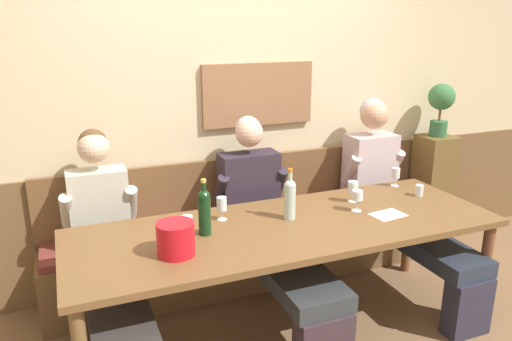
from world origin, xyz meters
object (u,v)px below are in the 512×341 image
at_px(person_right_seat, 108,252).
at_px(person_center_right_seat, 394,195).
at_px(ice_bucket, 176,239).
at_px(water_tumbler_left, 419,190).
at_px(potted_plant, 441,103).
at_px(wall_bench, 246,247).
at_px(dining_table, 288,235).
at_px(wine_glass_by_bottle, 222,205).
at_px(wine_bottle_green_tall, 290,198).
at_px(wine_glass_mid_right, 357,196).
at_px(wine_glass_mid_left, 353,188).
at_px(person_left_seat, 270,226).
at_px(wine_glass_near_bucket, 396,174).
at_px(wine_glass_center_rear, 187,224).
at_px(wine_bottle_clear_water, 204,211).

height_order(person_right_seat, person_center_right_seat, person_center_right_seat).
relative_size(ice_bucket, water_tumbler_left, 2.49).
bearing_deg(potted_plant, wall_bench, -178.87).
bearing_deg(dining_table, water_tumbler_left, 6.11).
relative_size(wall_bench, wine_glass_by_bottle, 19.78).
bearing_deg(potted_plant, dining_table, -157.18).
bearing_deg(wine_bottle_green_tall, wine_glass_mid_right, -5.99).
distance_m(person_right_seat, potted_plant, 2.90).
bearing_deg(dining_table, wine_glass_mid_left, 18.38).
relative_size(ice_bucket, wine_bottle_green_tall, 0.62).
bearing_deg(wine_glass_mid_left, person_left_seat, 168.04).
distance_m(wine_glass_mid_right, wine_glass_by_bottle, 0.87).
bearing_deg(wine_bottle_green_tall, water_tumbler_left, 1.74).
relative_size(wall_bench, person_right_seat, 2.22).
bearing_deg(wine_glass_near_bucket, person_center_right_seat, 30.43).
height_order(person_right_seat, wine_glass_mid_right, person_right_seat).
relative_size(wall_bench, water_tumbler_left, 36.31).
bearing_deg(wine_glass_near_bucket, wine_glass_center_rear, -168.16).
bearing_deg(person_left_seat, person_right_seat, -179.91).
xyz_separation_m(ice_bucket, wine_glass_mid_right, (1.22, 0.17, 0.01)).
distance_m(dining_table, person_center_right_seat, 1.12).
bearing_deg(wine_bottle_green_tall, person_center_right_seat, 15.34).
bearing_deg(person_left_seat, wine_glass_center_rear, -154.46).
distance_m(ice_bucket, wine_glass_mid_right, 1.24).
height_order(wine_bottle_clear_water, wine_glass_mid_right, wine_bottle_clear_water).
bearing_deg(wine_glass_mid_right, person_left_seat, 150.98).
xyz_separation_m(wine_glass_mid_right, water_tumbler_left, (0.56, 0.08, -0.06)).
bearing_deg(potted_plant, wine_glass_by_bottle, -166.21).
distance_m(wine_glass_by_bottle, wine_glass_near_bucket, 1.40).
xyz_separation_m(dining_table, person_right_seat, (-1.03, 0.31, -0.06)).
xyz_separation_m(person_left_seat, potted_plant, (1.74, 0.43, 0.65)).
relative_size(wine_glass_mid_right, wine_glass_mid_left, 0.96).
xyz_separation_m(ice_bucket, water_tumbler_left, (1.79, 0.25, -0.05)).
distance_m(dining_table, wine_glass_near_bucket, 1.12).
bearing_deg(person_center_right_seat, person_left_seat, -177.18).
xyz_separation_m(dining_table, person_center_right_seat, (1.06, 0.36, -0.01)).
bearing_deg(wine_glass_mid_left, wine_bottle_clear_water, -172.82).
relative_size(person_right_seat, water_tumbler_left, 16.34).
bearing_deg(wine_glass_mid_right, person_right_seat, 170.00).
distance_m(person_center_right_seat, wine_glass_center_rear, 1.72).
relative_size(person_right_seat, wine_glass_near_bucket, 9.43).
relative_size(wine_bottle_clear_water, wine_glass_near_bucket, 2.40).
bearing_deg(dining_table, wine_glass_by_bottle, 147.00).
bearing_deg(person_right_seat, water_tumbler_left, -5.22).
bearing_deg(wine_glass_by_bottle, ice_bucket, -136.00).
height_order(person_right_seat, ice_bucket, person_right_seat).
bearing_deg(wall_bench, person_center_right_seat, -18.09).
xyz_separation_m(person_left_seat, person_center_right_seat, (1.04, 0.05, 0.06)).
xyz_separation_m(wine_bottle_green_tall, wine_glass_near_bucket, (1.00, 0.27, -0.05)).
height_order(wine_glass_by_bottle, wine_glass_center_rear, wine_glass_center_rear).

